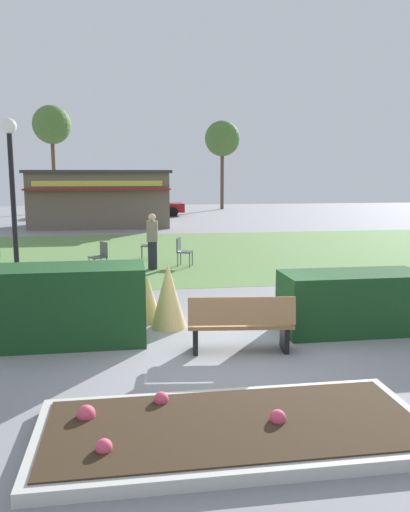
# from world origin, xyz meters

# --- Properties ---
(ground_plane) EXTENTS (80.00, 80.00, 0.00)m
(ground_plane) POSITION_xyz_m (0.00, 0.00, 0.00)
(ground_plane) COLOR gray
(lawn_patch) EXTENTS (36.00, 12.00, 0.01)m
(lawn_patch) POSITION_xyz_m (0.00, 10.53, 0.00)
(lawn_patch) COLOR #5B8442
(lawn_patch) RESTS_ON ground_plane
(flower_bed) EXTENTS (4.32, 1.91, 0.29)m
(flower_bed) POSITION_xyz_m (-0.45, -2.84, 0.09)
(flower_bed) COLOR beige
(flower_bed) RESTS_ON ground_plane
(park_bench) EXTENTS (1.75, 0.71, 0.95)m
(park_bench) POSITION_xyz_m (0.23, -0.21, 0.48)
(park_bench) COLOR #9E7547
(park_bench) RESTS_ON ground_plane
(hedge_left) EXTENTS (2.49, 1.10, 1.33)m
(hedge_left) POSITION_xyz_m (-2.51, 0.72, 0.66)
(hedge_left) COLOR #19421E
(hedge_left) RESTS_ON ground_plane
(hedge_right) EXTENTS (2.59, 1.10, 1.09)m
(hedge_right) POSITION_xyz_m (2.50, 0.60, 0.55)
(hedge_right) COLOR #19421E
(hedge_right) RESTS_ON ground_plane
(ornamental_grass_behind_left) EXTENTS (0.54, 0.54, 0.91)m
(ornamental_grass_behind_left) POSITION_xyz_m (-1.18, 1.85, 0.45)
(ornamental_grass_behind_left) COLOR tan
(ornamental_grass_behind_left) RESTS_ON ground_plane
(ornamental_grass_behind_right) EXTENTS (0.67, 0.67, 1.22)m
(ornamental_grass_behind_right) POSITION_xyz_m (-0.81, 1.34, 0.61)
(ornamental_grass_behind_right) COLOR tan
(ornamental_grass_behind_right) RESTS_ON ground_plane
(lamppost_mid) EXTENTS (0.36, 0.36, 4.14)m
(lamppost_mid) POSITION_xyz_m (-4.21, 4.82, 2.61)
(lamppost_mid) COLOR black
(lamppost_mid) RESTS_ON ground_plane
(trash_bin) EXTENTS (0.52, 0.52, 0.89)m
(trash_bin) POSITION_xyz_m (2.94, 1.36, 0.44)
(trash_bin) COLOR #2D4233
(trash_bin) RESTS_ON ground_plane
(food_kiosk) EXTENTS (7.56, 4.65, 3.05)m
(food_kiosk) POSITION_xyz_m (-2.93, 20.94, 1.53)
(food_kiosk) COLOR #6B5B4C
(food_kiosk) RESTS_ON ground_plane
(cafe_chair_west) EXTENTS (0.56, 0.56, 0.89)m
(cafe_chair_west) POSITION_xyz_m (0.15, 7.80, 0.53)
(cafe_chair_west) COLOR #4C5156
(cafe_chair_west) RESTS_ON ground_plane
(cafe_chair_east) EXTENTS (0.47, 0.47, 0.89)m
(cafe_chair_east) POSITION_xyz_m (-0.78, 9.37, 0.53)
(cafe_chair_east) COLOR #4C5156
(cafe_chair_east) RESTS_ON ground_plane
(cafe_chair_north) EXTENTS (0.59, 0.59, 0.89)m
(cafe_chair_north) POSITION_xyz_m (-2.33, 7.17, 0.53)
(cafe_chair_north) COLOR #4C5156
(cafe_chair_north) RESTS_ON ground_plane
(person_strolling) EXTENTS (0.34, 0.34, 1.69)m
(person_strolling) POSITION_xyz_m (-0.79, 7.37, 0.86)
(person_strolling) COLOR #23232D
(person_strolling) RESTS_ON ground_plane
(parked_car_west_slot) EXTENTS (4.31, 2.27, 1.20)m
(parked_car_west_slot) POSITION_xyz_m (-4.99, 27.35, 0.64)
(parked_car_west_slot) COLOR silver
(parked_car_west_slot) RESTS_ON ground_plane
(parked_car_center_slot) EXTENTS (4.30, 2.25, 1.20)m
(parked_car_center_slot) POSITION_xyz_m (0.19, 27.35, 0.64)
(parked_car_center_slot) COLOR maroon
(parked_car_center_slot) RESTS_ON ground_plane
(tree_left_bg) EXTENTS (2.80, 2.80, 7.81)m
(tree_left_bg) POSITION_xyz_m (-6.79, 32.02, 6.34)
(tree_left_bg) COLOR brown
(tree_left_bg) RESTS_ON ground_plane
(tree_right_bg) EXTENTS (2.80, 2.80, 7.03)m
(tree_right_bg) POSITION_xyz_m (6.18, 33.30, 5.58)
(tree_right_bg) COLOR brown
(tree_right_bg) RESTS_ON ground_plane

